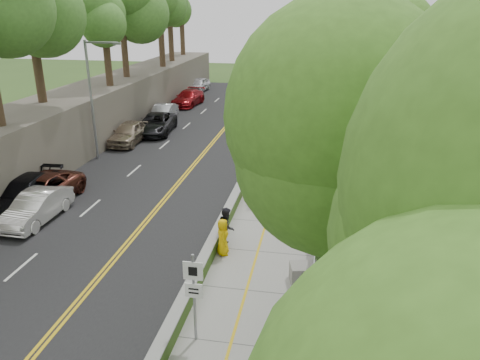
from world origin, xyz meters
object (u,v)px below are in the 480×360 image
painter_0 (223,237)px  concrete_block (304,273)px  signpost (194,289)px  car_2 (39,191)px  person_far (296,140)px  car_1 (36,207)px  construction_barrel (318,136)px  streetlight (94,93)px

painter_0 → concrete_block: bearing=-129.8°
signpost → car_2: signpost is taller
concrete_block → person_far: bearing=95.1°
car_1 → car_2: (-1.01, 1.85, 0.03)m
construction_barrel → painter_0: size_ratio=0.61×
streetlight → car_1: size_ratio=1.78×
car_1 → person_far: (11.80, 13.71, 0.23)m
streetlight → concrete_block: (14.76, -13.01, -4.23)m
concrete_block → car_2: size_ratio=0.19×
signpost → construction_barrel: bearing=82.2°
car_2 → painter_0: (10.76, -3.42, 0.06)m
signpost → person_far: signpost is taller
concrete_block → car_1: bearing=166.9°
car_1 → concrete_block: bearing=-12.0°
signpost → car_1: signpost is taller
streetlight → signpost: size_ratio=2.58×
person_far → signpost: bearing=104.1°
car_2 → person_far: 17.46m
car_1 → painter_0: size_ratio=2.75×
construction_barrel → car_2: car_2 is taller
streetlight → concrete_block: streetlight is taller
signpost → concrete_block: bearing=51.0°
construction_barrel → car_1: size_ratio=0.22×
painter_0 → construction_barrel: bearing=-27.7°
concrete_block → car_1: 13.66m
signpost → car_1: bearing=144.8°
construction_barrel → person_far: person_far is taller
concrete_block → painter_0: 3.89m
painter_0 → person_far: (2.05, 15.29, 0.15)m
signpost → painter_0: (-0.30, 5.52, -1.09)m
streetlight → painter_0: (11.21, -11.50, -3.77)m
car_1 → person_far: size_ratio=2.33×
signpost → construction_barrel: 24.13m
construction_barrel → concrete_block: construction_barrel is taller
concrete_block → painter_0: painter_0 is taller
car_1 → painter_0: painter_0 is taller
construction_barrel → person_far: size_ratio=0.52×
concrete_block → person_far: size_ratio=0.56×
signpost → concrete_block: signpost is taller
streetlight → car_2: 8.95m
person_far → construction_barrel: bearing=-97.2°
streetlight → concrete_block: 20.13m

